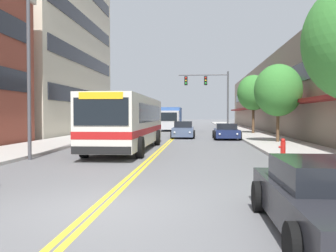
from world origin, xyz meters
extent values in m
plane|color=slate|center=(0.00, 37.00, 0.00)|extent=(240.00, 240.00, 0.00)
cube|color=#B2ADA5|center=(-7.48, 37.00, 0.08)|extent=(3.97, 106.00, 0.15)
cube|color=#B2ADA5|center=(7.48, 37.00, 0.08)|extent=(3.97, 106.00, 0.15)
cube|color=yellow|center=(-0.10, 37.00, 0.00)|extent=(0.14, 106.00, 0.01)
cube|color=yellow|center=(0.10, 37.00, 0.00)|extent=(0.14, 106.00, 0.01)
cube|color=beige|center=(-15.72, 30.92, 13.58)|extent=(12.00, 22.01, 27.16)
cube|color=black|center=(-9.68, 30.92, 3.88)|extent=(0.08, 20.25, 1.40)
cube|color=black|center=(-9.68, 30.92, 7.76)|extent=(0.08, 20.25, 1.40)
cube|color=black|center=(-9.68, 30.92, 11.64)|extent=(0.08, 20.25, 1.40)
cube|color=gray|center=(13.72, 37.00, 4.14)|extent=(8.00, 68.00, 8.27)
cube|color=maroon|center=(9.17, 37.00, 2.90)|extent=(1.10, 61.20, 0.24)
cube|color=black|center=(9.68, 37.00, 5.13)|extent=(0.08, 61.20, 1.40)
cube|color=silver|center=(-1.82, 13.04, 1.65)|extent=(2.54, 11.87, 2.60)
cube|color=#B21919|center=(-1.82, 13.04, 1.13)|extent=(2.56, 11.89, 0.32)
cube|color=black|center=(-1.82, 13.63, 2.06)|extent=(2.57, 9.26, 0.94)
cube|color=black|center=(-1.82, 7.08, 2.12)|extent=(2.28, 0.04, 1.14)
cube|color=yellow|center=(-1.82, 7.07, 2.77)|extent=(1.83, 0.06, 0.28)
cube|color=black|center=(-1.82, 7.06, 0.53)|extent=(2.48, 0.08, 0.32)
cylinder|color=black|center=(-3.12, 9.00, 0.50)|extent=(0.30, 1.00, 1.00)
cylinder|color=black|center=(-0.53, 9.00, 0.50)|extent=(0.30, 1.00, 1.00)
cylinder|color=black|center=(-3.12, 16.30, 0.50)|extent=(0.30, 1.00, 1.00)
cylinder|color=black|center=(-0.53, 16.30, 0.50)|extent=(0.30, 1.00, 1.00)
cube|color=#38383D|center=(-4.44, 24.06, 0.47)|extent=(1.91, 4.44, 0.57)
cube|color=black|center=(-4.44, 24.24, 1.02)|extent=(1.64, 1.95, 0.51)
cylinder|color=black|center=(-5.41, 22.69, 0.34)|extent=(0.22, 0.68, 0.68)
cylinder|color=black|center=(-3.46, 22.69, 0.34)|extent=(0.22, 0.68, 0.68)
cylinder|color=black|center=(-5.41, 25.44, 0.34)|extent=(0.22, 0.68, 0.68)
cylinder|color=black|center=(-3.46, 25.44, 0.34)|extent=(0.22, 0.68, 0.68)
sphere|color=silver|center=(-5.11, 21.82, 0.50)|extent=(0.16, 0.16, 0.16)
sphere|color=silver|center=(-3.77, 21.82, 0.50)|extent=(0.16, 0.16, 0.16)
cube|color=red|center=(-5.13, 26.29, 0.50)|extent=(0.18, 0.04, 0.10)
cube|color=red|center=(-3.75, 26.29, 0.50)|extent=(0.18, 0.04, 0.10)
cube|color=#232328|center=(4.30, -1.57, 0.47)|extent=(1.83, 4.71, 0.61)
cube|color=black|center=(4.30, -1.38, 1.00)|extent=(1.58, 2.07, 0.44)
cylinder|color=black|center=(3.36, -3.03, 0.31)|extent=(0.22, 0.62, 0.62)
cylinder|color=black|center=(3.36, -0.11, 0.31)|extent=(0.22, 0.62, 0.62)
cube|color=red|center=(3.64, 0.79, 0.51)|extent=(0.18, 0.04, 0.10)
cube|color=red|center=(4.96, 0.79, 0.51)|extent=(0.18, 0.04, 0.10)
cube|color=#19234C|center=(4.42, 22.88, 0.49)|extent=(1.88, 4.27, 0.62)
cube|color=black|center=(4.42, 23.05, 1.04)|extent=(1.62, 1.88, 0.48)
cylinder|color=black|center=(3.45, 21.55, 0.33)|extent=(0.22, 0.67, 0.67)
cylinder|color=black|center=(5.38, 21.55, 0.33)|extent=(0.22, 0.67, 0.67)
cylinder|color=black|center=(3.45, 24.20, 0.33)|extent=(0.22, 0.67, 0.67)
cylinder|color=black|center=(5.38, 24.20, 0.33)|extent=(0.22, 0.67, 0.67)
sphere|color=silver|center=(3.76, 20.72, 0.52)|extent=(0.16, 0.16, 0.16)
sphere|color=silver|center=(5.08, 20.72, 0.52)|extent=(0.16, 0.16, 0.16)
cube|color=red|center=(3.74, 25.02, 0.52)|extent=(0.18, 0.04, 0.10)
cube|color=red|center=(5.10, 25.02, 0.52)|extent=(0.18, 0.04, 0.10)
cube|color=#475675|center=(0.84, 24.67, 0.53)|extent=(1.76, 4.78, 0.73)
cube|color=black|center=(0.84, 24.86, 1.16)|extent=(1.51, 2.10, 0.54)
cylinder|color=black|center=(-0.06, 23.19, 0.30)|extent=(0.22, 0.60, 0.60)
cylinder|color=black|center=(1.74, 23.19, 0.30)|extent=(0.22, 0.60, 0.60)
cylinder|color=black|center=(-0.06, 26.15, 0.30)|extent=(0.22, 0.60, 0.60)
cylinder|color=black|center=(1.74, 26.15, 0.30)|extent=(0.22, 0.60, 0.60)
sphere|color=silver|center=(0.22, 22.26, 0.57)|extent=(0.16, 0.16, 0.16)
sphere|color=silver|center=(1.45, 22.26, 0.57)|extent=(0.16, 0.16, 0.16)
cube|color=red|center=(0.21, 27.07, 0.57)|extent=(0.18, 0.04, 0.10)
cube|color=red|center=(1.47, 27.07, 0.57)|extent=(0.18, 0.04, 0.10)
cube|color=#B7B7BC|center=(-1.33, 36.72, 1.37)|extent=(2.35, 2.34, 2.23)
cube|color=black|center=(-1.33, 35.53, 1.77)|extent=(2.00, 0.04, 0.98)
cube|color=#335699|center=(-1.33, 40.62, 1.59)|extent=(2.40, 5.46, 2.68)
cylinder|color=black|center=(-2.53, 36.72, 0.42)|extent=(0.28, 0.84, 0.84)
cylinder|color=black|center=(-0.12, 36.72, 0.42)|extent=(0.28, 0.84, 0.84)
cylinder|color=black|center=(-2.53, 42.25, 0.42)|extent=(0.28, 0.84, 0.84)
cylinder|color=black|center=(-0.12, 42.25, 0.42)|extent=(0.28, 0.84, 0.84)
cylinder|color=#47474C|center=(5.20, 31.46, 3.25)|extent=(0.18, 0.18, 6.51)
cylinder|color=#47474C|center=(2.63, 31.46, 6.16)|extent=(5.14, 0.11, 0.11)
cube|color=black|center=(2.89, 31.46, 5.56)|extent=(0.34, 0.26, 0.92)
sphere|color=red|center=(2.89, 31.30, 5.83)|extent=(0.18, 0.18, 0.18)
sphere|color=yellow|center=(2.89, 31.30, 5.56)|extent=(0.18, 0.18, 0.18)
sphere|color=green|center=(2.89, 31.30, 5.28)|extent=(0.18, 0.18, 0.18)
cylinder|color=black|center=(2.89, 31.46, 6.09)|extent=(0.02, 0.02, 0.14)
cube|color=black|center=(0.83, 31.46, 5.56)|extent=(0.34, 0.26, 0.92)
sphere|color=red|center=(0.83, 31.30, 5.83)|extent=(0.18, 0.18, 0.18)
sphere|color=yellow|center=(0.83, 31.30, 5.56)|extent=(0.18, 0.18, 0.18)
sphere|color=green|center=(0.83, 31.30, 5.28)|extent=(0.18, 0.18, 0.18)
cylinder|color=black|center=(0.83, 31.46, 6.09)|extent=(0.02, 0.02, 0.14)
cylinder|color=#47474C|center=(-5.30, 8.06, 4.67)|extent=(0.16, 0.16, 9.34)
cylinder|color=brown|center=(7.55, 18.20, 1.22)|extent=(0.21, 0.21, 2.14)
ellipsoid|color=#387F33|center=(7.55, 18.20, 3.66)|extent=(3.23, 3.23, 3.56)
cylinder|color=brown|center=(7.67, 30.45, 1.50)|extent=(0.26, 0.26, 2.70)
ellipsoid|color=#387F33|center=(7.67, 30.45, 4.22)|extent=(3.23, 3.23, 3.56)
cylinder|color=red|center=(5.95, 9.36, 0.46)|extent=(0.22, 0.22, 0.62)
sphere|color=red|center=(5.95, 9.36, 0.82)|extent=(0.20, 0.20, 0.20)
cylinder|color=red|center=(5.80, 9.36, 0.53)|extent=(0.08, 0.10, 0.10)
camera|label=1|loc=(2.12, -7.86, 1.98)|focal=40.00mm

